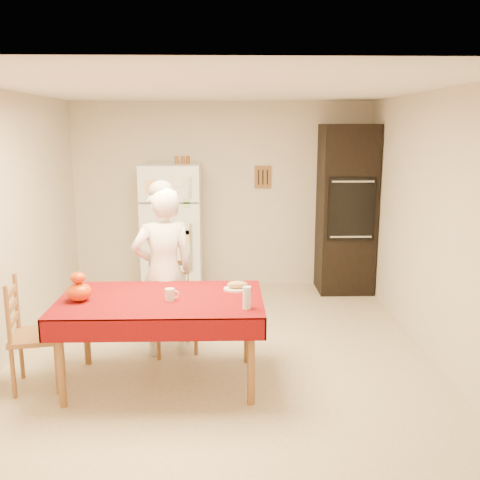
{
  "coord_description": "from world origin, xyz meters",
  "views": [
    {
      "loc": [
        0.05,
        -4.98,
        2.16
      ],
      "look_at": [
        0.19,
        0.2,
        1.06
      ],
      "focal_mm": 40.0,
      "sensor_mm": 36.0,
      "label": 1
    }
  ],
  "objects_px": {
    "oven_cabinet": "(346,209)",
    "dining_table": "(161,306)",
    "coffee_mug": "(170,295)",
    "pumpkin_lower": "(79,292)",
    "seated_woman": "(164,272)",
    "refrigerator": "(172,230)",
    "chair_left": "(28,330)",
    "wine_glass": "(247,298)",
    "chair_far": "(172,299)",
    "bread_plate": "(237,289)"
  },
  "relations": [
    {
      "from": "oven_cabinet",
      "to": "dining_table",
      "type": "xyz_separation_m",
      "value": [
        -2.13,
        -2.63,
        -0.41
      ]
    },
    {
      "from": "seated_woman",
      "to": "coffee_mug",
      "type": "xyz_separation_m",
      "value": [
        0.13,
        -0.69,
        -0.0
      ]
    },
    {
      "from": "oven_cabinet",
      "to": "chair_left",
      "type": "xyz_separation_m",
      "value": [
        -3.23,
        -2.68,
        -0.59
      ]
    },
    {
      "from": "refrigerator",
      "to": "oven_cabinet",
      "type": "relative_size",
      "value": 0.77
    },
    {
      "from": "oven_cabinet",
      "to": "seated_woman",
      "type": "xyz_separation_m",
      "value": [
        -2.17,
        -2.01,
        -0.29
      ]
    },
    {
      "from": "chair_left",
      "to": "dining_table",
      "type": "bearing_deg",
      "value": -97.93
    },
    {
      "from": "dining_table",
      "to": "pumpkin_lower",
      "type": "distance_m",
      "value": 0.68
    },
    {
      "from": "wine_glass",
      "to": "chair_far",
      "type": "bearing_deg",
      "value": 124.38
    },
    {
      "from": "dining_table",
      "to": "seated_woman",
      "type": "height_order",
      "value": "seated_woman"
    },
    {
      "from": "dining_table",
      "to": "bread_plate",
      "type": "relative_size",
      "value": 7.08
    },
    {
      "from": "dining_table",
      "to": "chair_left",
      "type": "bearing_deg",
      "value": -177.58
    },
    {
      "from": "refrigerator",
      "to": "chair_far",
      "type": "height_order",
      "value": "refrigerator"
    },
    {
      "from": "oven_cabinet",
      "to": "seated_woman",
      "type": "relative_size",
      "value": 1.35
    },
    {
      "from": "chair_left",
      "to": "refrigerator",
      "type": "bearing_deg",
      "value": -30.27
    },
    {
      "from": "seated_woman",
      "to": "pumpkin_lower",
      "type": "xyz_separation_m",
      "value": [
        -0.61,
        -0.68,
        0.03
      ]
    },
    {
      "from": "bread_plate",
      "to": "chair_left",
      "type": "bearing_deg",
      "value": -171.73
    },
    {
      "from": "oven_cabinet",
      "to": "chair_far",
      "type": "distance_m",
      "value": 2.9
    },
    {
      "from": "seated_woman",
      "to": "pumpkin_lower",
      "type": "height_order",
      "value": "seated_woman"
    },
    {
      "from": "oven_cabinet",
      "to": "chair_far",
      "type": "bearing_deg",
      "value": -138.23
    },
    {
      "from": "coffee_mug",
      "to": "wine_glass",
      "type": "height_order",
      "value": "wine_glass"
    },
    {
      "from": "coffee_mug",
      "to": "bread_plate",
      "type": "xyz_separation_m",
      "value": [
        0.56,
        0.27,
        -0.04
      ]
    },
    {
      "from": "chair_far",
      "to": "seated_woman",
      "type": "bearing_deg",
      "value": -132.17
    },
    {
      "from": "wine_glass",
      "to": "coffee_mug",
      "type": "bearing_deg",
      "value": 161.3
    },
    {
      "from": "chair_left",
      "to": "pumpkin_lower",
      "type": "relative_size",
      "value": 4.66
    },
    {
      "from": "seated_woman",
      "to": "bread_plate",
      "type": "bearing_deg",
      "value": 131.88
    },
    {
      "from": "chair_far",
      "to": "coffee_mug",
      "type": "relative_size",
      "value": 9.5
    },
    {
      "from": "dining_table",
      "to": "coffee_mug",
      "type": "xyz_separation_m",
      "value": [
        0.08,
        -0.07,
        0.12
      ]
    },
    {
      "from": "refrigerator",
      "to": "wine_glass",
      "type": "relative_size",
      "value": 9.66
    },
    {
      "from": "chair_far",
      "to": "refrigerator",
      "type": "bearing_deg",
      "value": 78.46
    },
    {
      "from": "chair_far",
      "to": "wine_glass",
      "type": "distance_m",
      "value": 1.28
    },
    {
      "from": "dining_table",
      "to": "coffee_mug",
      "type": "height_order",
      "value": "coffee_mug"
    },
    {
      "from": "refrigerator",
      "to": "chair_far",
      "type": "xyz_separation_m",
      "value": [
        0.16,
        -1.84,
        -0.34
      ]
    },
    {
      "from": "chair_far",
      "to": "bread_plate",
      "type": "height_order",
      "value": "chair_far"
    },
    {
      "from": "seated_woman",
      "to": "coffee_mug",
      "type": "bearing_deg",
      "value": 83.26
    },
    {
      "from": "dining_table",
      "to": "coffee_mug",
      "type": "relative_size",
      "value": 17.0
    },
    {
      "from": "refrigerator",
      "to": "chair_left",
      "type": "xyz_separation_m",
      "value": [
        -0.95,
        -2.63,
        -0.34
      ]
    },
    {
      "from": "bread_plate",
      "to": "refrigerator",
      "type": "bearing_deg",
      "value": 108.52
    },
    {
      "from": "dining_table",
      "to": "pumpkin_lower",
      "type": "relative_size",
      "value": 8.34
    },
    {
      "from": "pumpkin_lower",
      "to": "bread_plate",
      "type": "relative_size",
      "value": 0.85
    },
    {
      "from": "refrigerator",
      "to": "coffee_mug",
      "type": "distance_m",
      "value": 2.66
    },
    {
      "from": "coffee_mug",
      "to": "wine_glass",
      "type": "xyz_separation_m",
      "value": [
        0.63,
        -0.21,
        0.04
      ]
    },
    {
      "from": "dining_table",
      "to": "chair_far",
      "type": "xyz_separation_m",
      "value": [
        0.01,
        0.74,
        -0.18
      ]
    },
    {
      "from": "oven_cabinet",
      "to": "seated_woman",
      "type": "bearing_deg",
      "value": -137.24
    },
    {
      "from": "oven_cabinet",
      "to": "pumpkin_lower",
      "type": "xyz_separation_m",
      "value": [
        -2.79,
        -2.69,
        -0.26
      ]
    },
    {
      "from": "coffee_mug",
      "to": "dining_table",
      "type": "bearing_deg",
      "value": 141.7
    },
    {
      "from": "seated_woman",
      "to": "refrigerator",
      "type": "bearing_deg",
      "value": -104.11
    },
    {
      "from": "chair_far",
      "to": "chair_left",
      "type": "height_order",
      "value": "same"
    },
    {
      "from": "refrigerator",
      "to": "seated_woman",
      "type": "distance_m",
      "value": 1.97
    },
    {
      "from": "chair_left",
      "to": "pumpkin_lower",
      "type": "distance_m",
      "value": 0.55
    },
    {
      "from": "refrigerator",
      "to": "bread_plate",
      "type": "xyz_separation_m",
      "value": [
        0.8,
        -2.38,
        -0.08
      ]
    }
  ]
}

